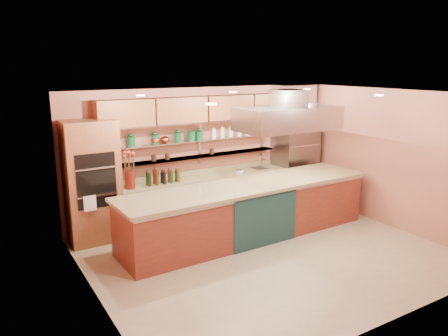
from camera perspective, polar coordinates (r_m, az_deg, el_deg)
floor at (r=7.92m, az=5.83°, el=-11.14°), size 6.00×5.00×0.02m
ceiling at (r=7.22m, az=6.36°, el=9.60°), size 6.00×5.00×0.02m
wall_back at (r=9.50m, az=-3.04°, el=2.03°), size 6.00×0.04×2.80m
wall_front at (r=5.75m, az=21.37°, el=-6.52°), size 6.00×0.04×2.80m
wall_left at (r=6.18m, az=-16.80°, el=-4.80°), size 0.04×5.00×2.80m
wall_right at (r=9.52m, az=20.64°, el=1.21°), size 0.04×5.00×2.80m
oven_stack at (r=8.41m, az=-16.84°, el=-1.79°), size 0.95×0.64×2.30m
refrigerator at (r=10.59m, az=9.21°, el=1.12°), size 0.95×0.72×2.10m
back_counter at (r=9.46m, az=-2.38°, el=-3.87°), size 3.84×0.64×0.93m
wall_shelf_lower at (r=9.38m, az=-2.93°, el=1.57°), size 3.60×0.26×0.03m
wall_shelf_upper at (r=9.31m, az=-2.95°, el=3.68°), size 3.60×0.26×0.03m
upper_cabinets at (r=9.21m, az=-2.58°, el=7.65°), size 4.60×0.36×0.55m
range_hood at (r=8.59m, az=8.32°, el=6.44°), size 2.00×1.00×0.45m
ceiling_downlights at (r=7.38m, az=5.40°, el=9.47°), size 4.00×2.80×0.02m
island at (r=8.45m, az=3.18°, el=-5.57°), size 5.08×1.23×1.05m
flower_vase at (r=8.58m, az=-12.17°, el=-1.53°), size 0.26×0.26×0.34m
oil_bottle_cluster at (r=8.83m, az=-7.93°, el=-1.28°), size 0.78×0.46×0.24m
kitchen_scale at (r=9.68m, az=1.93°, el=-0.33°), size 0.18×0.16×0.09m
bar_faucet at (r=10.13m, az=4.90°, el=0.62°), size 0.03×0.03×0.22m
copper_kettle at (r=8.94m, az=-7.72°, el=3.72°), size 0.22×0.22×0.14m
green_canister at (r=9.19m, az=-4.27°, el=4.21°), size 0.16×0.16×0.19m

